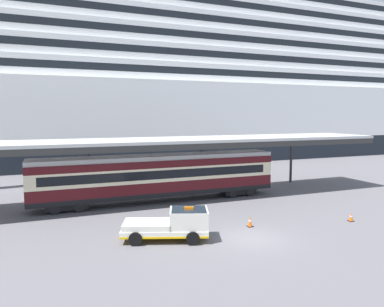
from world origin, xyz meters
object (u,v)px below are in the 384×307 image
train_carriage (158,176)px  traffic_cone_mid (351,217)px  cruise_ship (137,83)px  service_truck (173,224)px  traffic_cone_near (250,222)px  quay_bollard (141,228)px

train_carriage → traffic_cone_mid: (11.02, -10.85, -2.00)m
train_carriage → cruise_ship: bearing=79.4°
train_carriage → service_truck: size_ratio=3.81×
service_truck → train_carriage: bearing=78.5°
service_truck → traffic_cone_near: 5.70m
service_truck → cruise_ship: bearing=79.2°
cruise_ship → train_carriage: bearing=-100.6°
quay_bollard → cruise_ship: bearing=76.8°
traffic_cone_near → service_truck: bearing=-175.2°
train_carriage → quay_bollard: bearing=-113.3°
cruise_ship → traffic_cone_near: size_ratio=192.35×
traffic_cone_mid → traffic_cone_near: bearing=167.8°
traffic_cone_mid → cruise_ship: bearing=95.5°
cruise_ship → quay_bollard: cruise_ship is taller
traffic_cone_mid → quay_bollard: (-14.67, 2.40, 0.22)m
service_truck → quay_bollard: (-1.67, 1.29, -0.47)m
train_carriage → traffic_cone_mid: size_ratio=34.71×
traffic_cone_near → cruise_ship: bearing=86.3°
cruise_ship → traffic_cone_mid: 47.86m
train_carriage → service_truck: bearing=-101.5°
train_carriage → service_truck: train_carriage is taller
cruise_ship → quay_bollard: 46.43m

